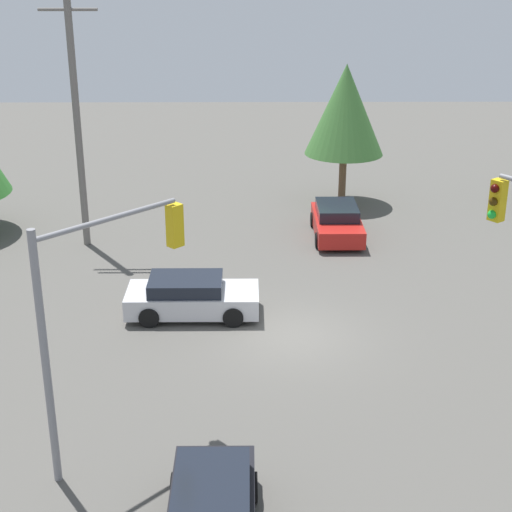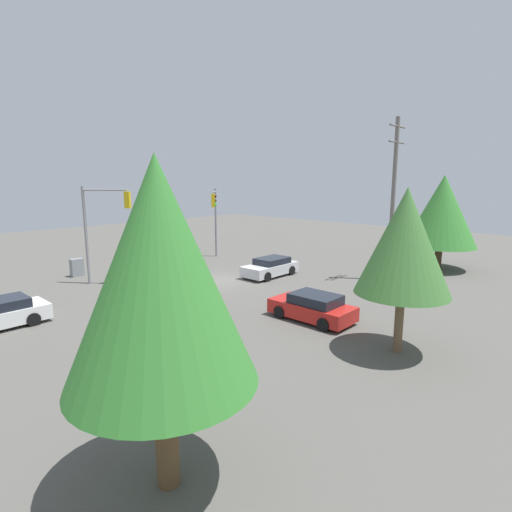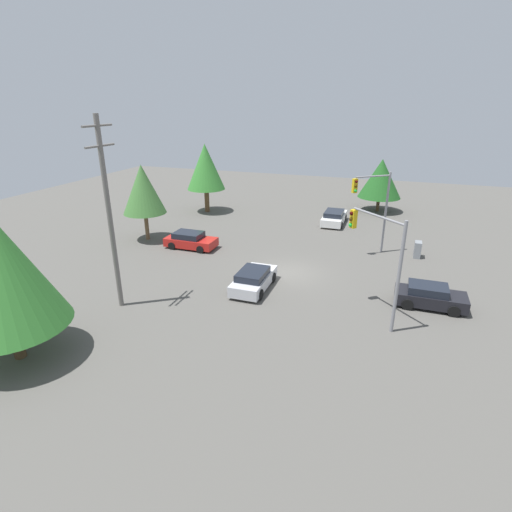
{
  "view_description": "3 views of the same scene",
  "coord_description": "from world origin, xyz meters",
  "px_view_note": "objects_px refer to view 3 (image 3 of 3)",
  "views": [
    {
      "loc": [
        -1.32,
        -22.0,
        11.39
      ],
      "look_at": [
        -1.1,
        3.05,
        1.5
      ],
      "focal_mm": 55.0,
      "sensor_mm": 36.0,
      "label": 1
    },
    {
      "loc": [
        18.03,
        19.89,
        6.75
      ],
      "look_at": [
        -2.64,
        0.71,
        1.44
      ],
      "focal_mm": 28.0,
      "sensor_mm": 36.0,
      "label": 2
    },
    {
      "loc": [
        -25.4,
        -6.38,
        11.38
      ],
      "look_at": [
        -3.06,
        1.47,
        2.22
      ],
      "focal_mm": 28.0,
      "sensor_mm": 36.0,
      "label": 3
    }
  ],
  "objects_px": {
    "sedan_white": "(334,217)",
    "traffic_signal_cross": "(374,200)",
    "sedan_red": "(190,240)",
    "sedan_silver": "(254,279)",
    "traffic_signal_main": "(379,248)",
    "sedan_dark": "(430,296)",
    "electrical_cabinet": "(417,250)"
  },
  "relations": [
    {
      "from": "sedan_dark",
      "to": "sedan_silver",
      "type": "xyz_separation_m",
      "value": [
        -1.14,
        10.64,
        -0.01
      ]
    },
    {
      "from": "sedan_dark",
      "to": "traffic_signal_main",
      "type": "bearing_deg",
      "value": -50.77
    },
    {
      "from": "sedan_silver",
      "to": "traffic_signal_cross",
      "type": "distance_m",
      "value": 11.83
    },
    {
      "from": "sedan_white",
      "to": "sedan_silver",
      "type": "bearing_deg",
      "value": -98.74
    },
    {
      "from": "sedan_dark",
      "to": "traffic_signal_main",
      "type": "relative_size",
      "value": 0.66
    },
    {
      "from": "traffic_signal_cross",
      "to": "electrical_cabinet",
      "type": "relative_size",
      "value": 5.05
    },
    {
      "from": "sedan_red",
      "to": "electrical_cabinet",
      "type": "height_order",
      "value": "sedan_red"
    },
    {
      "from": "sedan_red",
      "to": "traffic_signal_main",
      "type": "xyz_separation_m",
      "value": [
        -7.02,
        -15.1,
        3.55
      ]
    },
    {
      "from": "sedan_silver",
      "to": "traffic_signal_main",
      "type": "distance_m",
      "value": 8.43
    },
    {
      "from": "sedan_white",
      "to": "traffic_signal_cross",
      "type": "xyz_separation_m",
      "value": [
        -7.54,
        -3.98,
        3.71
      ]
    },
    {
      "from": "sedan_dark",
      "to": "sedan_silver",
      "type": "bearing_deg",
      "value": -83.86
    },
    {
      "from": "sedan_red",
      "to": "sedan_dark",
      "type": "bearing_deg",
      "value": 76.21
    },
    {
      "from": "sedan_red",
      "to": "traffic_signal_main",
      "type": "distance_m",
      "value": 17.02
    },
    {
      "from": "sedan_silver",
      "to": "sedan_red",
      "type": "distance_m",
      "value": 9.43
    },
    {
      "from": "sedan_white",
      "to": "traffic_signal_cross",
      "type": "bearing_deg",
      "value": -62.21
    },
    {
      "from": "sedan_dark",
      "to": "sedan_red",
      "type": "xyz_separation_m",
      "value": [
        4.47,
        18.21,
        -0.02
      ]
    },
    {
      "from": "sedan_red",
      "to": "traffic_signal_main",
      "type": "relative_size",
      "value": 0.69
    },
    {
      "from": "traffic_signal_main",
      "to": "sedan_dark",
      "type": "bearing_deg",
      "value": -96.61
    },
    {
      "from": "sedan_dark",
      "to": "traffic_signal_cross",
      "type": "bearing_deg",
      "value": -152.87
    },
    {
      "from": "sedan_silver",
      "to": "traffic_signal_main",
      "type": "relative_size",
      "value": 0.71
    },
    {
      "from": "sedan_white",
      "to": "sedan_red",
      "type": "distance_m",
      "value": 15.01
    },
    {
      "from": "sedan_white",
      "to": "traffic_signal_main",
      "type": "bearing_deg",
      "value": -74.68
    },
    {
      "from": "sedan_silver",
      "to": "traffic_signal_cross",
      "type": "bearing_deg",
      "value": 54.41
    },
    {
      "from": "sedan_silver",
      "to": "traffic_signal_cross",
      "type": "xyz_separation_m",
      "value": [
        9.14,
        -6.54,
        3.71
      ]
    },
    {
      "from": "traffic_signal_cross",
      "to": "sedan_dark",
      "type": "bearing_deg",
      "value": 80.17
    },
    {
      "from": "sedan_red",
      "to": "electrical_cabinet",
      "type": "relative_size",
      "value": 3.28
    },
    {
      "from": "traffic_signal_main",
      "to": "sedan_white",
      "type": "bearing_deg",
      "value": -30.52
    },
    {
      "from": "sedan_white",
      "to": "traffic_signal_main",
      "type": "height_order",
      "value": "traffic_signal_main"
    },
    {
      "from": "sedan_silver",
      "to": "traffic_signal_main",
      "type": "bearing_deg",
      "value": -10.56
    },
    {
      "from": "sedan_white",
      "to": "sedan_red",
      "type": "height_order",
      "value": "sedan_white"
    },
    {
      "from": "sedan_dark",
      "to": "sedan_red",
      "type": "relative_size",
      "value": 0.96
    },
    {
      "from": "sedan_dark",
      "to": "sedan_red",
      "type": "bearing_deg",
      "value": -103.79
    }
  ]
}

